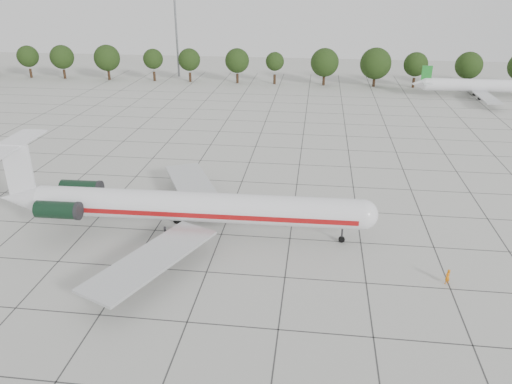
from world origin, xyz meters
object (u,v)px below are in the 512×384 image
Objects in this scene: main_airliner at (176,206)px; floodlight_mast at (176,25)px; bg_airliner_d at (482,86)px; ground_crew at (448,277)px.

main_airliner is 1.73× the size of floodlight_mast.
floodlight_mast is (-24.91, 92.46, 10.65)m from main_airliner.
ground_crew is at bearing -107.27° from bg_airliner_d.
floodlight_mast is at bearing 104.01° from main_airliner.
bg_airliner_d is at bearing -12.14° from floodlight_mast.
bg_airliner_d is 81.92m from floodlight_mast.
floodlight_mast reaches higher than bg_airliner_d.
floodlight_mast reaches higher than main_airliner.
ground_crew is 85.93m from bg_airliner_d.
main_airliner is 26.96× the size of ground_crew.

